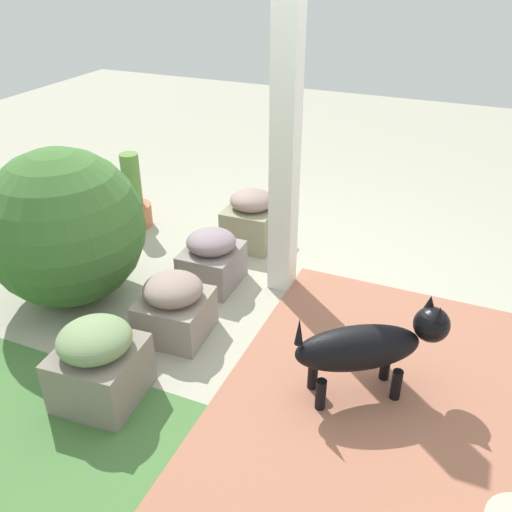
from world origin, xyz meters
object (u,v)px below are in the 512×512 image
Objects in this scene: stone_planter_mid at (174,307)px; stone_planter_far at (99,363)px; stone_planter_nearest at (252,219)px; terracotta_pot_tall at (134,201)px; porch_pillar at (285,142)px; dog at (369,346)px; round_shrub at (64,228)px; stone_planter_near at (212,259)px.

stone_planter_far is (0.08, 0.63, 0.03)m from stone_planter_mid.
stone_planter_mid is (-0.04, 1.27, -0.02)m from stone_planter_nearest.
terracotta_pot_tall is (1.08, -1.18, 0.03)m from stone_planter_mid.
porch_pillar reaches higher than stone_planter_nearest.
dog reaches higher than stone_planter_mid.
stone_planter_mid is 1.60m from terracotta_pot_tall.
terracotta_pot_tall reaches higher than stone_planter_nearest.
round_shrub is at bearing -6.70° from stone_planter_mid.
porch_pillar is 1.22m from stone_planter_mid.
stone_planter_near reaches higher than stone_planter_mid.
stone_planter_mid is (0.40, 0.78, -0.85)m from porch_pillar.
round_shrub is (0.77, -0.73, 0.29)m from stone_planter_far.
terracotta_pot_tall is (1.49, -0.39, -0.82)m from porch_pillar.
terracotta_pot_tall reaches higher than dog.
porch_pillar is 1.52m from round_shrub.
stone_planter_far is at bearing 71.33° from porch_pillar.
stone_planter_far is 2.07m from terracotta_pot_tall.
stone_planter_nearest is 1.27m from stone_planter_mid.
round_shrub is 1.14m from terracotta_pot_tall.
porch_pillar is at bearing -46.87° from dog.
dog is (-1.19, 0.06, 0.13)m from stone_planter_mid.
stone_planter_far is 0.74× the size of terracotta_pot_tall.
stone_planter_near is 0.92× the size of stone_planter_far.
terracotta_pot_tall is (0.24, -1.08, -0.29)m from round_shrub.
round_shrub is (0.81, 1.17, 0.31)m from stone_planter_nearest.
terracotta_pot_tall is (1.01, -1.81, -0.00)m from stone_planter_far.
round_shrub reaches higher than stone_planter_nearest.
stone_planter_nearest is 1.05m from terracotta_pot_tall.
round_shrub is at bearing 28.69° from porch_pillar.
stone_planter_far is 1.10m from round_shrub.
stone_planter_near is 0.42× the size of round_shrub.
round_shrub is at bearing -4.56° from dog.
terracotta_pot_tall reaches higher than stone_planter_far.
dog is at bearing 132.85° from stone_planter_nearest.
terracotta_pot_tall reaches higher than stone_planter_near.
dog is at bearing 151.46° from terracotta_pot_tall.
stone_planter_mid is 0.42× the size of round_shrub.
stone_planter_mid is 0.93× the size of stone_planter_far.
dog reaches higher than stone_planter_far.
stone_planter_mid is 0.58× the size of dog.
stone_planter_near is 0.99× the size of stone_planter_mid.
stone_planter_nearest is 1.05× the size of stone_planter_near.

